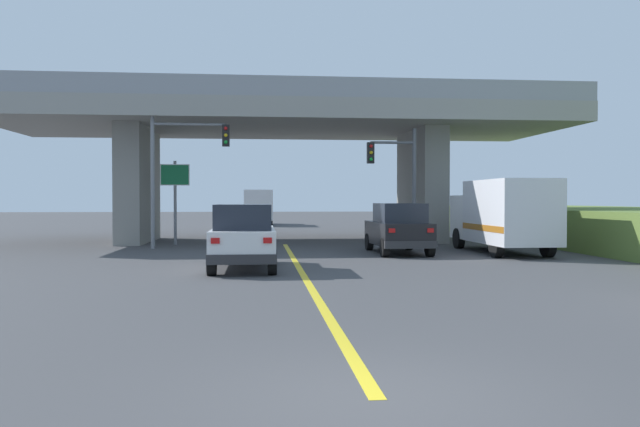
{
  "coord_description": "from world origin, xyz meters",
  "views": [
    {
      "loc": [
        -1.28,
        -6.71,
        2.17
      ],
      "look_at": [
        1.08,
        17.54,
        1.63
      ],
      "focal_mm": 35.7,
      "sensor_mm": 36.0,
      "label": 1
    }
  ],
  "objects": [
    {
      "name": "traffic_signal_nearside",
      "position": [
        5.15,
        22.06,
        3.41
      ],
      "size": [
        2.29,
        0.36,
        5.44
      ],
      "color": "#56595E",
      "rests_on": "ground"
    },
    {
      "name": "highway_sign",
      "position": [
        -5.25,
        24.27,
        2.9
      ],
      "size": [
        1.38,
        0.17,
        4.02
      ],
      "color": "slate",
      "rests_on": "ground"
    },
    {
      "name": "box_truck",
      "position": [
        8.56,
        18.09,
        1.56
      ],
      "size": [
        2.33,
        6.62,
        2.94
      ],
      "color": "silver",
      "rests_on": "ground"
    },
    {
      "name": "suv_crossing",
      "position": [
        4.31,
        18.31,
        1.01
      ],
      "size": [
        2.02,
        4.46,
        2.02
      ],
      "rotation": [
        0.0,
        0.0,
        0.01
      ],
      "color": "black",
      "rests_on": "ground"
    },
    {
      "name": "semi_truck_distant",
      "position": [
        -1.27,
        47.43,
        1.57
      ],
      "size": [
        2.33,
        6.78,
        2.96
      ],
      "color": "navy",
      "rests_on": "ground"
    },
    {
      "name": "traffic_signal_farside",
      "position": [
        -4.8,
        21.71,
        3.93
      ],
      "size": [
        3.44,
        0.36,
        6.14
      ],
      "color": "slate",
      "rests_on": "ground"
    },
    {
      "name": "overpass_bridge",
      "position": [
        0.0,
        26.59,
        5.5
      ],
      "size": [
        28.73,
        10.45,
        7.64
      ],
      "color": "gray",
      "rests_on": "ground"
    },
    {
      "name": "ground",
      "position": [
        0.0,
        26.59,
        0.0
      ],
      "size": [
        160.0,
        160.0,
        0.0
      ],
      "primitive_type": "plane",
      "color": "#424244"
    },
    {
      "name": "lane_divider_stripe",
      "position": [
        0.0,
        11.96,
        0.0
      ],
      "size": [
        0.2,
        23.93,
        0.01
      ],
      "primitive_type": "cube",
      "color": "yellow",
      "rests_on": "ground"
    },
    {
      "name": "suv_lead",
      "position": [
        -1.75,
        13.17,
        1.01
      ],
      "size": [
        1.98,
        4.58,
        2.02
      ],
      "color": "silver",
      "rests_on": "ground"
    }
  ]
}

